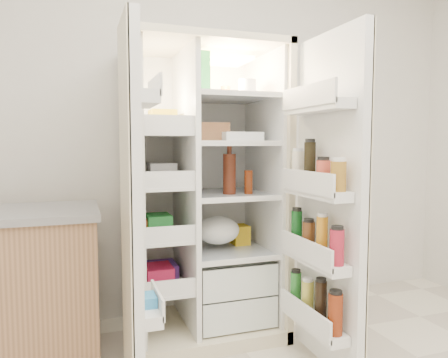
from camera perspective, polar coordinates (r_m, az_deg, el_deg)
name	(u,v)px	position (r m, az deg, el deg)	size (l,w,h in m)	color
wall_back	(208,122)	(3.06, -2.19, 7.63)	(4.00, 0.02, 2.70)	silver
refrigerator	(203,215)	(2.72, -2.85, -4.83)	(0.92, 0.70, 1.80)	beige
freezer_door	(132,210)	(2.01, -12.27, -4.08)	(0.15, 0.40, 1.72)	white
fridge_door	(327,208)	(2.26, 13.64, -3.80)	(0.17, 0.58, 1.72)	white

